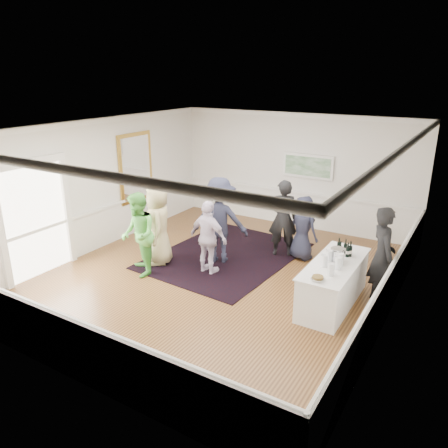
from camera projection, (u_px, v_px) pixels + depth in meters
The scene contains 23 objects.
floor at pixel (220, 276), 9.56m from camera, with size 8.00×8.00×0.00m, color brown.
ceiling at pixel (220, 128), 8.50m from camera, with size 7.00×8.00×0.02m, color white.
wall_left at pixel (99, 185), 10.74m from camera, with size 0.02×8.00×3.20m, color white.
wall_right at pixel (397, 238), 7.32m from camera, with size 0.02×8.00×3.20m, color white.
wall_back at pixel (295, 171), 12.26m from camera, with size 7.00×0.02×3.20m, color white.
wall_front at pixel (62, 281), 5.80m from camera, with size 7.00×0.02×3.20m, color white.
wainscoting at pixel (220, 255), 9.39m from camera, with size 7.00×8.00×1.00m, color white, non-canonical shape.
mirror at pixel (136, 168), 11.70m from camera, with size 0.05×1.25×1.85m.
doorway at pixel (35, 212), 9.24m from camera, with size 0.10×1.78×2.56m.
landscape_painting at pixel (308, 166), 11.96m from camera, with size 1.44×0.06×0.66m.
area_rug at pixel (226, 255), 10.60m from camera, with size 2.91×3.82×0.02m, color black.
serving_table at pixel (333, 283), 8.28m from camera, with size 0.81×2.13×0.86m.
bartender at pixel (382, 256), 8.16m from camera, with size 0.70×0.46×1.93m, color black.
guest_tan at pixel (158, 225), 9.94m from camera, with size 0.92×0.60×1.87m, color tan.
guest_green at pixel (138, 235), 9.37m from camera, with size 0.89×0.70×1.84m, color #5BBE4C.
guest_lilac at pixel (209, 238), 9.47m from camera, with size 0.97×0.40×1.65m, color silver.
guest_dark_a at pixel (219, 220), 10.00m from camera, with size 1.30×0.75×2.01m, color #1F2134.
guest_dark_b at pixel (283, 218), 10.36m from camera, with size 0.68×0.45×1.88m, color black.
guest_navy at pixel (303, 228), 10.23m from camera, with size 0.75×0.49×1.54m, color #1F2134.
wine_bottles at pixel (346, 247), 8.44m from camera, with size 0.33×0.23×0.31m.
juice_pitchers at pixel (333, 261), 7.91m from camera, with size 0.36×0.67×0.24m.
ice_bucket at pixel (337, 255), 8.20m from camera, with size 0.26×0.26×0.24m, color silver.
nut_bowl at pixel (318, 278), 7.44m from camera, with size 0.24×0.24×0.08m.
Camera 1 is at (4.55, -7.35, 4.23)m, focal length 35.00 mm.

